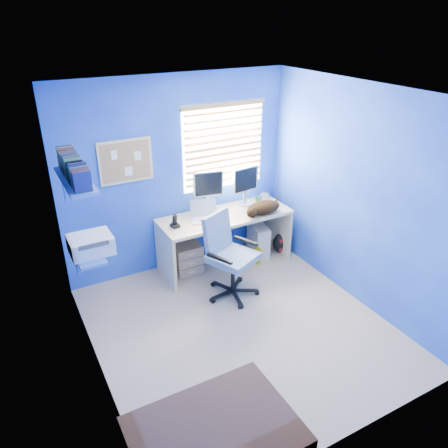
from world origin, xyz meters
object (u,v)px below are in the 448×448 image
cat (264,207)px  office_chair (229,266)px  tower_pc (258,240)px  desk (225,240)px  laptop (205,212)px

cat → office_chair: office_chair is taller
cat → tower_pc: cat is taller
desk → tower_pc: bearing=1.9°
desk → cat: cat is taller
laptop → tower_pc: laptop is taller
tower_pc → office_chair: office_chair is taller
cat → office_chair: bearing=-170.5°
desk → tower_pc: desk is taller
tower_pc → office_chair: 1.06m
cat → laptop: bearing=146.1°
desk → office_chair: (-0.28, -0.63, 0.01)m
tower_pc → laptop: bearing=-166.1°
laptop → cat: laptop is taller
desk → tower_pc: size_ratio=3.88×
tower_pc → office_chair: size_ratio=0.44×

